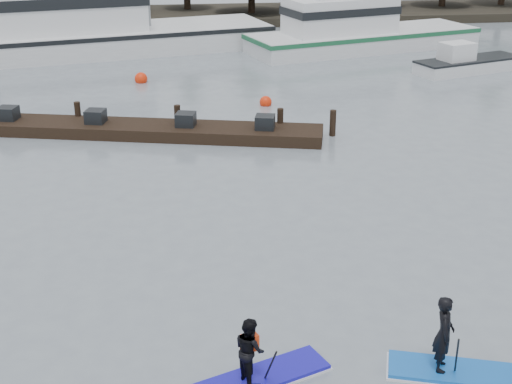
{
  "coord_description": "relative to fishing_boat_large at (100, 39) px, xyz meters",
  "views": [
    {
      "loc": [
        -2.24,
        -11.52,
        8.45
      ],
      "look_at": [
        0.0,
        6.0,
        1.1
      ],
      "focal_mm": 50.0,
      "sensor_mm": 36.0,
      "label": 1
    }
  ],
  "objects": [
    {
      "name": "ground",
      "position": [
        5.95,
        -30.76,
        -0.79
      ],
      "size": [
        160.0,
        160.0,
        0.0
      ],
      "primitive_type": "plane",
      "color": "slate",
      "rests_on": "ground"
    },
    {
      "name": "far_shore",
      "position": [
        5.95,
        11.24,
        -0.49
      ],
      "size": [
        70.0,
        8.0,
        0.6
      ],
      "primitive_type": "cube",
      "color": "#2D281E",
      "rests_on": "ground"
    },
    {
      "name": "treeline",
      "position": [
        5.95,
        11.24,
        -0.79
      ],
      "size": [
        60.0,
        4.0,
        8.0
      ],
      "primitive_type": null,
      "color": "black",
      "rests_on": "ground"
    },
    {
      "name": "fishing_boat_large",
      "position": [
        0.0,
        0.0,
        0.0
      ],
      "size": [
        19.22,
        9.41,
        10.36
      ],
      "rotation": [
        0.0,
        0.0,
        0.24
      ],
      "color": "silver",
      "rests_on": "ground"
    },
    {
      "name": "fishing_boat_medium",
      "position": [
        15.04,
        -1.03,
        -0.21
      ],
      "size": [
        14.47,
        7.77,
        8.36
      ],
      "rotation": [
        0.0,
        0.0,
        0.29
      ],
      "color": "silver",
      "rests_on": "ground"
    },
    {
      "name": "skiff",
      "position": [
        19.29,
        -7.38,
        -0.45
      ],
      "size": [
        6.14,
        3.57,
        0.69
      ],
      "primitive_type": "cube",
      "rotation": [
        0.0,
        0.0,
        0.33
      ],
      "color": "silver",
      "rests_on": "ground"
    },
    {
      "name": "floating_dock",
      "position": [
        2.9,
        -16.04,
        -0.57
      ],
      "size": [
        13.33,
        4.93,
        0.44
      ],
      "primitive_type": "cube",
      "rotation": [
        0.0,
        0.0,
        -0.24
      ],
      "color": "black",
      "rests_on": "ground"
    },
    {
      "name": "buoy_b",
      "position": [
        2.47,
        -7.5,
        -0.79
      ],
      "size": [
        0.63,
        0.63,
        0.63
      ],
      "primitive_type": "sphere",
      "color": "red",
      "rests_on": "ground"
    },
    {
      "name": "buoy_d",
      "position": [
        7.95,
        -12.4,
        -0.79
      ],
      "size": [
        0.53,
        0.53,
        0.53
      ],
      "primitive_type": "sphere",
      "color": "red",
      "rests_on": "ground"
    },
    {
      "name": "buoy_c",
      "position": [
        19.52,
        -3.82,
        -0.79
      ],
      "size": [
        0.6,
        0.6,
        0.6
      ],
      "primitive_type": "sphere",
      "color": "red",
      "rests_on": "ground"
    },
    {
      "name": "paddleboard_solo",
      "position": [
        4.98,
        -31.42,
        -0.3
      ],
      "size": [
        3.2,
        1.86,
        1.86
      ],
      "rotation": [
        0.0,
        0.0,
        0.37
      ],
      "color": "#1812B2",
      "rests_on": "ground"
    },
    {
      "name": "paddleboard_duo",
      "position": [
        9.36,
        -31.79,
        -0.27
      ],
      "size": [
        3.61,
        1.91,
        2.14
      ],
      "rotation": [
        0.0,
        0.0,
        -0.32
      ],
      "color": "blue",
      "rests_on": "ground"
    }
  ]
}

